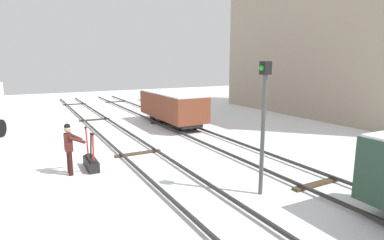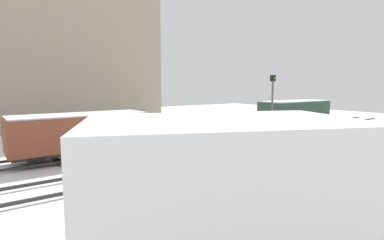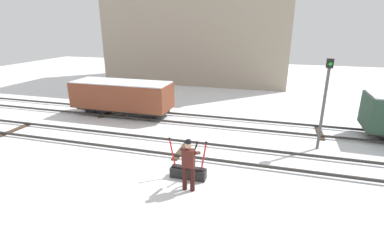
% 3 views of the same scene
% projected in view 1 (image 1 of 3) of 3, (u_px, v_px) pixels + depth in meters
% --- Properties ---
extents(ground_plane, '(60.00, 60.00, 0.00)m').
position_uv_depth(ground_plane, '(138.00, 154.00, 12.99)').
color(ground_plane, white).
extents(track_main_line, '(44.00, 1.94, 0.18)m').
position_uv_depth(track_main_line, '(138.00, 152.00, 12.97)').
color(track_main_line, '#2D2B28').
rests_on(track_main_line, ground_plane).
extents(track_siding_near, '(44.00, 1.94, 0.18)m').
position_uv_depth(track_siding_near, '(215.00, 141.00, 14.76)').
color(track_siding_near, '#2D2B28').
rests_on(track_siding_near, ground_plane).
extents(switch_lever_frame, '(1.37, 0.36, 1.44)m').
position_uv_depth(switch_lever_frame, '(91.00, 162.00, 11.18)').
color(switch_lever_frame, black).
rests_on(switch_lever_frame, ground_plane).
extents(rail_worker, '(0.53, 0.65, 1.77)m').
position_uv_depth(rail_worker, '(69.00, 146.00, 10.51)').
color(rail_worker, '#351511').
rests_on(rail_worker, ground_plane).
extents(signal_post, '(0.24, 0.32, 3.81)m').
position_uv_depth(signal_post, '(263.00, 115.00, 8.65)').
color(signal_post, '#4C4C4C').
rests_on(signal_post, ground_plane).
extents(apartment_building, '(16.44, 6.70, 11.85)m').
position_uv_depth(apartment_building, '(332.00, 32.00, 22.56)').
color(apartment_building, gray).
rests_on(apartment_building, ground_plane).
extents(freight_car_back_track, '(5.72, 1.97, 1.98)m').
position_uv_depth(freight_car_back_track, '(172.00, 106.00, 18.77)').
color(freight_car_back_track, '#2D2B28').
rests_on(freight_car_back_track, ground_plane).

